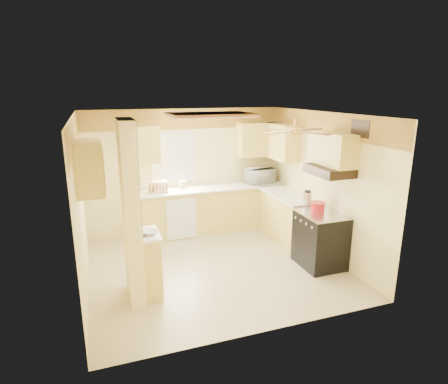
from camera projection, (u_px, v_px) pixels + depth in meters
name	position (u px, v px, depth m)	size (l,w,h in m)	color
floor	(214.00, 266.00, 6.28)	(4.00, 4.00, 0.00)	#C2B086
ceiling	(213.00, 114.00, 5.63)	(4.00, 4.00, 0.00)	white
wall_back	(186.00, 171.00, 7.68)	(4.00, 4.00, 0.00)	#FBE699
wall_front	(265.00, 236.00, 4.22)	(4.00, 4.00, 0.00)	#FBE699
wall_left	(80.00, 206.00, 5.31)	(3.80, 3.80, 0.00)	#FBE699
wall_right	(322.00, 184.00, 6.59)	(3.80, 3.80, 0.00)	#FBE699
wallpaper_border	(184.00, 119.00, 7.39)	(4.00, 0.02, 0.40)	gold
partition_column	(131.00, 213.00, 5.02)	(0.20, 0.70, 2.50)	#FBE699
partition_ledge	(150.00, 265.00, 5.30)	(0.25, 0.55, 0.90)	#DFC65D
ledge_top	(149.00, 234.00, 5.18)	(0.28, 0.58, 0.04)	white
lower_cabinets_back	(213.00, 210.00, 7.78)	(3.00, 0.60, 0.90)	#DFC65D
lower_cabinets_right	(288.00, 218.00, 7.25)	(0.60, 1.40, 0.90)	#DFC65D
countertop_back	(213.00, 188.00, 7.65)	(3.04, 0.64, 0.04)	white
countertop_right	(289.00, 195.00, 7.13)	(0.64, 1.44, 0.04)	white
dishwasher_panel	(182.00, 219.00, 7.26)	(0.58, 0.02, 0.80)	white
window	(173.00, 157.00, 7.51)	(0.92, 0.02, 1.02)	white
upper_cab_back_left	(143.00, 145.00, 7.09)	(0.60, 0.35, 0.70)	#DFC65D
upper_cab_back_right	(259.00, 139.00, 7.86)	(0.90, 0.35, 0.70)	#DFC65D
upper_cab_right	(281.00, 142.00, 7.52)	(0.35, 1.00, 0.70)	#DFC65D
upper_cab_left_wall	(89.00, 168.00, 4.98)	(0.35, 0.75, 0.70)	#DFC65D
upper_cab_over_stove	(335.00, 150.00, 5.85)	(0.35, 0.76, 0.52)	#DFC65D
stove	(320.00, 239.00, 6.19)	(0.68, 0.77, 0.92)	black
range_hood	(329.00, 171.00, 5.91)	(0.50, 0.76, 0.14)	black
poster_menu	(137.00, 169.00, 4.90)	(0.02, 0.42, 0.57)	black
poster_nashville	(140.00, 216.00, 5.07)	(0.02, 0.42, 0.57)	black
ceiling_light_panel	(210.00, 115.00, 6.12)	(1.35, 0.95, 0.06)	brown
ceiling_fan	(295.00, 131.00, 5.36)	(1.15, 1.15, 0.26)	gold
vent_grate	(360.00, 129.00, 5.49)	(0.02, 0.40, 0.25)	black
microwave	(260.00, 175.00, 7.94)	(0.58, 0.39, 0.32)	white
bowl	(150.00, 232.00, 5.12)	(0.22, 0.22, 0.05)	white
dutch_oven	(318.00, 207.00, 6.14)	(0.24, 0.24, 0.16)	red
kettle	(307.00, 197.00, 6.49)	(0.16, 0.16, 0.24)	silver
dish_rack	(158.00, 188.00, 7.25)	(0.38, 0.29, 0.21)	tan
utensil_crock	(182.00, 184.00, 7.52)	(0.12, 0.12, 0.23)	white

